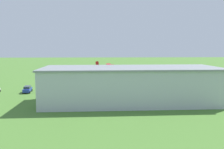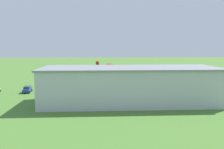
# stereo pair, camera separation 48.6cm
# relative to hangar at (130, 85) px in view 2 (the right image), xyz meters

# --- Properties ---
(ground_plane) EXTENTS (400.00, 400.00, 0.00)m
(ground_plane) POSITION_rel_hangar_xyz_m (-2.08, -38.37, -3.83)
(ground_plane) COLOR #47752D
(hangar) EXTENTS (37.44, 14.63, 7.64)m
(hangar) POSITION_rel_hangar_xyz_m (0.00, 0.00, 0.00)
(hangar) COLOR #B7BCC6
(hangar) RESTS_ON ground_plane
(biplane) EXTENTS (7.42, 8.05, 3.76)m
(biplane) POSITION_rel_hangar_xyz_m (4.55, -34.40, 1.12)
(biplane) COLOR #B21E1E
(car_green) EXTENTS (2.33, 4.42, 1.65)m
(car_green) POSITION_rel_hangar_xyz_m (19.57, -12.75, -2.98)
(car_green) COLOR #1E6B38
(car_green) RESTS_ON ground_plane
(car_blue) EXTENTS (2.27, 4.76, 1.70)m
(car_blue) POSITION_rel_hangar_xyz_m (25.72, -12.66, -2.95)
(car_blue) COLOR #23389E
(car_blue) RESTS_ON ground_plane
(person_at_fence_line) EXTENTS (0.48, 0.48, 1.66)m
(person_at_fence_line) POSITION_rel_hangar_xyz_m (14.71, -15.62, -3.00)
(person_at_fence_line) COLOR beige
(person_at_fence_line) RESTS_ON ground_plane
(person_by_parked_cars) EXTENTS (0.50, 0.50, 1.57)m
(person_by_parked_cars) POSITION_rel_hangar_xyz_m (-16.87, -13.05, -3.05)
(person_by_parked_cars) COLOR beige
(person_by_parked_cars) RESTS_ON ground_plane
(person_near_hangar_door) EXTENTS (0.52, 0.52, 1.61)m
(person_near_hangar_door) POSITION_rel_hangar_xyz_m (15.84, -14.15, -3.03)
(person_near_hangar_door) COLOR #B23333
(person_near_hangar_door) RESTS_ON ground_plane
(person_watching_takeoff) EXTENTS (0.47, 0.47, 1.56)m
(person_watching_takeoff) POSITION_rel_hangar_xyz_m (16.42, -15.12, -3.06)
(person_watching_takeoff) COLOR orange
(person_watching_takeoff) RESTS_ON ground_plane
(person_walking_on_apron) EXTENTS (0.47, 0.47, 1.53)m
(person_walking_on_apron) POSITION_rel_hangar_xyz_m (-18.43, -15.24, -3.07)
(person_walking_on_apron) COLOR #33723F
(person_walking_on_apron) RESTS_ON ground_plane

